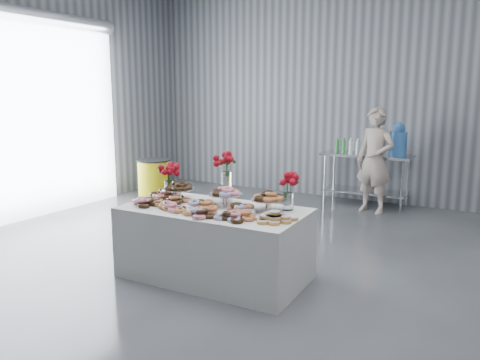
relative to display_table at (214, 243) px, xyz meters
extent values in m
plane|color=#3C3E44|center=(0.15, -0.10, -0.38)|extent=(9.00, 9.00, 0.00)
cube|color=gray|center=(0.15, 4.40, 1.62)|extent=(8.00, 0.04, 4.00)
cube|color=white|center=(-3.79, 0.90, 1.12)|extent=(0.05, 3.00, 3.00)
cylinder|color=silver|center=(-3.75, 0.90, 2.67)|extent=(0.24, 3.00, 0.24)
cube|color=silver|center=(0.00, 0.00, 0.00)|extent=(1.93, 1.06, 0.75)
cube|color=silver|center=(0.51, 4.00, 0.51)|extent=(1.50, 0.60, 0.04)
cube|color=silver|center=(0.51, 4.00, -0.12)|extent=(1.40, 0.55, 0.03)
cylinder|color=silver|center=(-0.14, 3.75, 0.05)|extent=(0.04, 0.04, 0.86)
cylinder|color=silver|center=(1.16, 3.75, 0.05)|extent=(0.04, 0.04, 0.86)
cylinder|color=silver|center=(-0.14, 4.25, 0.05)|extent=(0.04, 0.04, 0.86)
cylinder|color=silver|center=(1.16, 4.25, 0.05)|extent=(0.04, 0.04, 0.86)
cylinder|color=silver|center=(-0.55, 0.13, 0.44)|extent=(0.06, 0.06, 0.12)
cylinder|color=silver|center=(-0.55, 0.13, 0.50)|extent=(0.36, 0.36, 0.01)
cylinder|color=silver|center=(0.05, 0.15, 0.44)|extent=(0.06, 0.06, 0.12)
cylinder|color=silver|center=(0.05, 0.15, 0.50)|extent=(0.36, 0.36, 0.01)
cylinder|color=silver|center=(0.55, 0.17, 0.44)|extent=(0.06, 0.06, 0.12)
cylinder|color=silver|center=(0.55, 0.17, 0.50)|extent=(0.36, 0.36, 0.01)
cylinder|color=white|center=(-0.76, 0.23, 0.46)|extent=(0.11, 0.11, 0.18)
cylinder|color=#1E5919|center=(-0.76, 0.23, 0.59)|extent=(0.04, 0.04, 0.18)
cylinder|color=white|center=(0.69, 0.32, 0.46)|extent=(0.11, 0.11, 0.18)
cylinder|color=#1E5919|center=(0.69, 0.32, 0.59)|extent=(0.04, 0.04, 0.18)
cylinder|color=silver|center=(-0.06, 0.35, 0.45)|extent=(0.14, 0.14, 0.15)
cylinder|color=white|center=(-0.06, 0.35, 0.61)|extent=(0.11, 0.11, 0.18)
cylinder|color=#1E5919|center=(-0.06, 0.35, 0.75)|extent=(0.04, 0.04, 0.18)
cylinder|color=#448FE9|center=(1.01, 4.00, 0.73)|extent=(0.28, 0.28, 0.40)
sphere|color=#448FE9|center=(1.01, 4.00, 0.98)|extent=(0.20, 0.20, 0.20)
imported|color=#CC8C93|center=(0.74, 3.61, 0.48)|extent=(0.70, 0.55, 1.70)
cylinder|color=yellow|center=(-2.78, 2.33, 0.00)|extent=(0.56, 0.56, 0.75)
cylinder|color=black|center=(-2.78, 2.33, 0.39)|extent=(0.60, 0.60, 0.02)
camera|label=1|loc=(2.57, -3.94, 1.56)|focal=35.00mm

